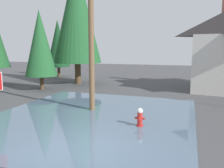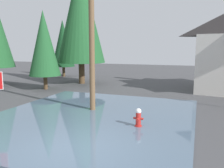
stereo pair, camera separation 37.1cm
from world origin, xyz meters
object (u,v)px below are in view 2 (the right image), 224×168
object	(u,v)px
pine_tree_mid_left	(81,13)
pine_tree_short_left	(44,43)
utility_pole	(91,19)
pine_tree_tall_left	(63,43)
fire_hydrant	(138,118)

from	to	relation	value
pine_tree_mid_left	pine_tree_short_left	size ratio (longest dim) A/B	1.76
pine_tree_mid_left	utility_pole	bearing A→B (deg)	-58.99
utility_pole	pine_tree_mid_left	xyz separation A→B (m)	(-5.03, 8.36, 1.69)
utility_pole	pine_tree_tall_left	size ratio (longest dim) A/B	1.40
pine_tree_tall_left	pine_tree_mid_left	world-z (taller)	pine_tree_mid_left
fire_hydrant	utility_pole	xyz separation A→B (m)	(-2.88, 1.73, 4.25)
pine_tree_tall_left	pine_tree_short_left	size ratio (longest dim) A/B	1.05
utility_pole	pine_tree_tall_left	bearing A→B (deg)	127.37
pine_tree_tall_left	pine_tree_mid_left	xyz separation A→B (m)	(4.53, -4.16, 2.58)
utility_pole	pine_tree_mid_left	size ratio (longest dim) A/B	0.83
pine_tree_tall_left	fire_hydrant	bearing A→B (deg)	-48.89
pine_tree_tall_left	pine_tree_short_left	distance (m)	8.61
utility_pole	fire_hydrant	bearing A→B (deg)	-31.06
fire_hydrant	pine_tree_mid_left	distance (m)	14.13
utility_pole	pine_tree_tall_left	xyz separation A→B (m)	(-9.56, 12.52, -0.88)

